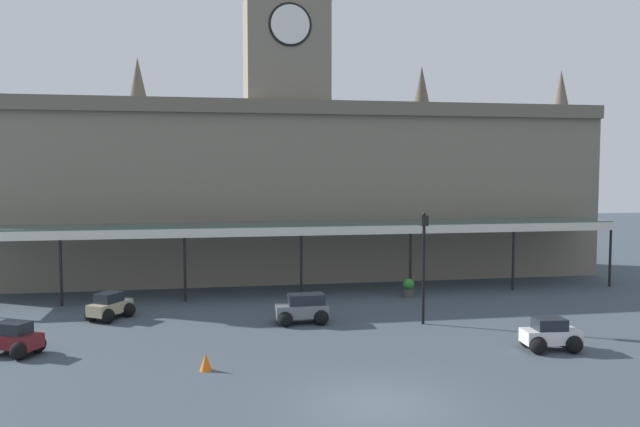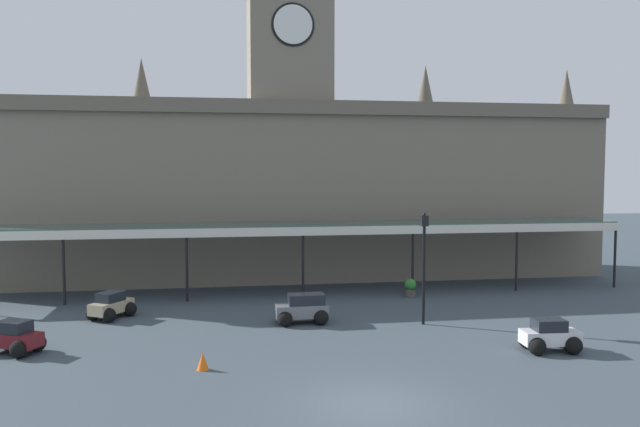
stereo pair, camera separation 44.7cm
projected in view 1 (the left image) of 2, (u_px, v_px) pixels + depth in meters
ground_plane at (380, 405)px, 17.79m from camera, size 140.00×140.00×0.00m
station_building at (286, 179)px, 38.74m from camera, size 38.45×6.14×18.41m
entrance_canopy at (298, 226)px, 33.71m from camera, size 35.37×3.26×3.73m
car_beige_sedan at (110, 308)px, 27.96m from camera, size 2.11×2.25×1.19m
car_maroon_sedan at (13, 341)px, 22.58m from camera, size 2.24×2.03×1.19m
car_grey_estate at (303, 310)px, 27.19m from camera, size 2.27×1.58×1.27m
car_white_sedan at (550, 337)px, 23.15m from camera, size 2.11×1.62×1.19m
victorian_lamppost at (424, 255)px, 26.92m from camera, size 0.30×0.30×4.79m
traffic_cone at (206, 362)px, 20.81m from camera, size 0.40×0.40×0.59m
planter_forecourt_centre at (408, 287)px, 32.86m from camera, size 0.60×0.60×0.96m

